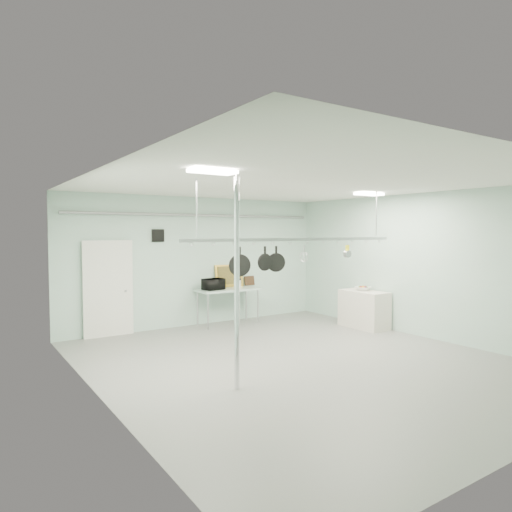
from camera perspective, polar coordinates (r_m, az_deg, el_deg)
floor at (r=8.49m, az=5.53°, el=-12.97°), size 8.00×8.00×0.00m
ceiling at (r=8.20m, az=5.64°, el=8.98°), size 7.00×8.00×0.02m
back_wall at (r=11.55m, az=-7.07°, el=-0.65°), size 7.00×0.02×3.20m
right_wall at (r=10.74m, az=20.14°, el=-1.09°), size 0.02×8.00×3.20m
door at (r=10.72m, az=-18.01°, el=-4.01°), size 1.10×0.10×2.20m
wall_vent at (r=11.05m, az=-12.16°, el=2.51°), size 0.30×0.04×0.30m
conduit_pipe at (r=11.45m, az=-6.91°, el=5.08°), size 6.60×0.07×0.07m
chrome_pole at (r=6.72m, az=-2.42°, el=-3.27°), size 0.08×0.08×3.20m
prep_table at (r=11.56m, az=-3.51°, el=-4.45°), size 1.60×0.70×0.91m
side_cabinet at (r=11.50m, az=13.34°, el=-6.49°), size 0.60×1.20×0.90m
pot_rack at (r=8.52m, az=5.37°, el=2.29°), size 4.80×0.06×1.00m
light_panel_left at (r=6.31m, az=-5.43°, el=10.50°), size 0.65×0.30×0.05m
light_panel_right at (r=10.28m, az=13.95°, el=7.53°), size 0.65×0.30×0.05m
microwave at (r=11.33m, az=-5.34°, el=-3.53°), size 0.55×0.41×0.28m
coffee_canister at (r=11.51m, az=-2.34°, el=-3.56°), size 0.20×0.20×0.22m
painting_large at (r=11.88m, az=-3.39°, el=-2.49°), size 0.79×0.19×0.58m
painting_small at (r=12.23m, az=-0.83°, el=-3.10°), size 0.30×0.10×0.25m
fruit_bowl at (r=11.51m, az=13.23°, el=-3.99°), size 0.48×0.48×0.09m
skillet_left at (r=7.78m, az=-2.05°, el=-0.72°), size 0.37×0.18×0.51m
skillet_mid at (r=8.07m, az=1.12°, el=-0.23°), size 0.31×0.06×0.41m
skillet_right at (r=8.21m, az=2.53°, el=-0.35°), size 0.33×0.18×0.46m
whisk at (r=8.61m, az=6.03°, el=0.30°), size 0.21×0.21×0.31m
grater at (r=9.37m, az=11.33°, el=0.74°), size 0.09×0.05×0.23m
saucepan at (r=9.37m, az=11.34°, el=0.64°), size 0.15×0.10×0.26m
fruit_cluster at (r=11.50m, az=13.24°, el=-3.79°), size 0.24×0.24×0.09m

